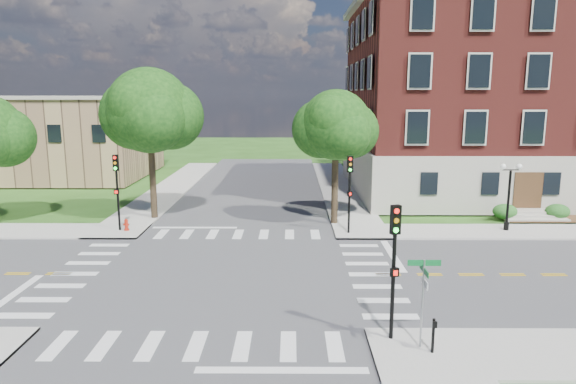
{
  "coord_description": "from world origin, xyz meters",
  "views": [
    {
      "loc": [
        3.29,
        -23.63,
        8.58
      ],
      "look_at": [
        3.12,
        4.58,
        3.2
      ],
      "focal_mm": 32.0,
      "sensor_mm": 36.0,
      "label": 1
    }
  ],
  "objects_px": {
    "street_sign_pole": "(423,286)",
    "push_button_post": "(433,334)",
    "traffic_signal_ne": "(350,184)",
    "traffic_signal_nw": "(117,182)",
    "fire_hydrant": "(126,225)",
    "traffic_signal_se": "(394,255)",
    "twin_lamp_west": "(509,193)"
  },
  "relations": [
    {
      "from": "traffic_signal_se",
      "to": "fire_hydrant",
      "type": "relative_size",
      "value": 6.4
    },
    {
      "from": "push_button_post",
      "to": "fire_hydrant",
      "type": "xyz_separation_m",
      "value": [
        -15.12,
        15.54,
        -0.33
      ]
    },
    {
      "from": "traffic_signal_nw",
      "to": "twin_lamp_west",
      "type": "distance_m",
      "value": 24.53
    },
    {
      "from": "traffic_signal_nw",
      "to": "street_sign_pole",
      "type": "bearing_deg",
      "value": -44.91
    },
    {
      "from": "traffic_signal_se",
      "to": "street_sign_pole",
      "type": "bearing_deg",
      "value": -36.22
    },
    {
      "from": "fire_hydrant",
      "to": "push_button_post",
      "type": "bearing_deg",
      "value": -45.78
    },
    {
      "from": "traffic_signal_ne",
      "to": "fire_hydrant",
      "type": "bearing_deg",
      "value": 178.06
    },
    {
      "from": "traffic_signal_se",
      "to": "push_button_post",
      "type": "height_order",
      "value": "traffic_signal_se"
    },
    {
      "from": "traffic_signal_ne",
      "to": "street_sign_pole",
      "type": "height_order",
      "value": "traffic_signal_ne"
    },
    {
      "from": "traffic_signal_se",
      "to": "street_sign_pole",
      "type": "distance_m",
      "value": 1.4
    },
    {
      "from": "traffic_signal_se",
      "to": "push_button_post",
      "type": "distance_m",
      "value": 2.86
    },
    {
      "from": "twin_lamp_west",
      "to": "fire_hydrant",
      "type": "distance_m",
      "value": 24.15
    },
    {
      "from": "twin_lamp_west",
      "to": "push_button_post",
      "type": "xyz_separation_m",
      "value": [
        -8.94,
        -15.81,
        -1.73
      ]
    },
    {
      "from": "traffic_signal_se",
      "to": "traffic_signal_ne",
      "type": "xyz_separation_m",
      "value": [
        0.05,
        14.04,
        0.0
      ]
    },
    {
      "from": "fire_hydrant",
      "to": "traffic_signal_nw",
      "type": "bearing_deg",
      "value": 171.4
    },
    {
      "from": "street_sign_pole",
      "to": "push_button_post",
      "type": "xyz_separation_m",
      "value": [
        0.31,
        -0.39,
        -1.51
      ]
    },
    {
      "from": "twin_lamp_west",
      "to": "push_button_post",
      "type": "bearing_deg",
      "value": -119.51
    },
    {
      "from": "traffic_signal_nw",
      "to": "fire_hydrant",
      "type": "xyz_separation_m",
      "value": [
        0.45,
        -0.07,
        -2.72
      ]
    },
    {
      "from": "traffic_signal_ne",
      "to": "traffic_signal_nw",
      "type": "distance_m",
      "value": 14.45
    },
    {
      "from": "traffic_signal_nw",
      "to": "push_button_post",
      "type": "distance_m",
      "value": 22.18
    },
    {
      "from": "street_sign_pole",
      "to": "traffic_signal_nw",
      "type": "bearing_deg",
      "value": 135.09
    },
    {
      "from": "traffic_signal_ne",
      "to": "street_sign_pole",
      "type": "distance_m",
      "value": 14.73
    },
    {
      "from": "push_button_post",
      "to": "fire_hydrant",
      "type": "distance_m",
      "value": 21.68
    },
    {
      "from": "street_sign_pole",
      "to": "fire_hydrant",
      "type": "relative_size",
      "value": 4.13
    },
    {
      "from": "street_sign_pole",
      "to": "push_button_post",
      "type": "distance_m",
      "value": 1.59
    },
    {
      "from": "push_button_post",
      "to": "traffic_signal_se",
      "type": "bearing_deg",
      "value": 138.97
    },
    {
      "from": "traffic_signal_ne",
      "to": "street_sign_pole",
      "type": "bearing_deg",
      "value": -86.78
    },
    {
      "from": "street_sign_pole",
      "to": "traffic_signal_se",
      "type": "bearing_deg",
      "value": 143.78
    },
    {
      "from": "street_sign_pole",
      "to": "push_button_post",
      "type": "bearing_deg",
      "value": -51.58
    },
    {
      "from": "street_sign_pole",
      "to": "push_button_post",
      "type": "relative_size",
      "value": 2.58
    },
    {
      "from": "traffic_signal_ne",
      "to": "traffic_signal_nw",
      "type": "bearing_deg",
      "value": 177.85
    },
    {
      "from": "traffic_signal_nw",
      "to": "traffic_signal_se",
      "type": "bearing_deg",
      "value": -45.37
    }
  ]
}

